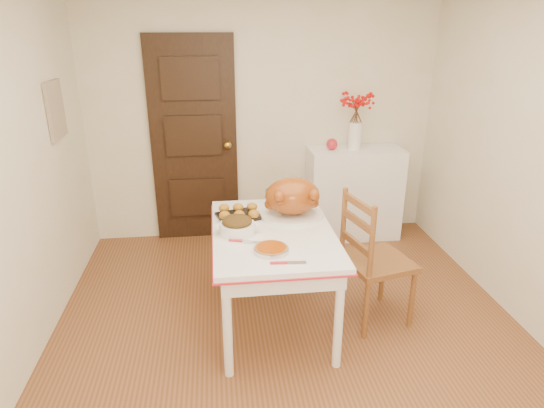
{
  "coord_description": "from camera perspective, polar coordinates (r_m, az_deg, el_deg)",
  "views": [
    {
      "loc": [
        -0.49,
        -2.68,
        2.14
      ],
      "look_at": [
        -0.11,
        0.38,
        0.94
      ],
      "focal_mm": 30.87,
      "sensor_mm": 36.0,
      "label": 1
    }
  ],
  "objects": [
    {
      "name": "apple",
      "position": [
        4.75,
        7.32,
        7.25
      ],
      "size": [
        0.11,
        0.11,
        0.11
      ],
      "primitive_type": "sphere",
      "color": "red",
      "rests_on": "sideboard"
    },
    {
      "name": "berry_vase",
      "position": [
        4.76,
        10.19,
        9.88
      ],
      "size": [
        0.29,
        0.29,
        0.56
      ],
      "primitive_type": null,
      "color": "white",
      "rests_on": "sideboard"
    },
    {
      "name": "wall_back",
      "position": [
        4.79,
        -1.11,
        10.5
      ],
      "size": [
        3.5,
        0.0,
        2.5
      ],
      "primitive_type": "cube",
      "color": "silver",
      "rests_on": "ground"
    },
    {
      "name": "chair_oak",
      "position": [
        3.57,
        12.78,
        -6.5
      ],
      "size": [
        0.55,
        0.55,
        1.03
      ],
      "primitive_type": null,
      "rotation": [
        0.0,
        0.0,
        1.81
      ],
      "color": "brown",
      "rests_on": "floor"
    },
    {
      "name": "turkey_platter",
      "position": [
        3.51,
        2.5,
        0.71
      ],
      "size": [
        0.54,
        0.46,
        0.3
      ],
      "primitive_type": null,
      "rotation": [
        0.0,
        0.0,
        0.16
      ],
      "color": "#944411",
      "rests_on": "kitchen_table"
    },
    {
      "name": "carving_knife",
      "position": [
        3.16,
        -3.03,
        -4.58
      ],
      "size": [
        0.26,
        0.13,
        0.01
      ],
      "primitive_type": null,
      "rotation": [
        0.0,
        0.0,
        -0.28
      ],
      "color": "silver",
      "rests_on": "kitchen_table"
    },
    {
      "name": "rolls_tray",
      "position": [
        3.54,
        -4.08,
        -0.99
      ],
      "size": [
        0.37,
        0.32,
        0.08
      ],
      "primitive_type": null,
      "rotation": [
        0.0,
        0.0,
        0.3
      ],
      "color": "#A8721B",
      "rests_on": "kitchen_table"
    },
    {
      "name": "shaker_pair",
      "position": [
        3.76,
        3.55,
        0.38
      ],
      "size": [
        0.09,
        0.05,
        0.08
      ],
      "primitive_type": null,
      "rotation": [
        0.0,
        0.0,
        -0.14
      ],
      "color": "white",
      "rests_on": "kitchen_table"
    },
    {
      "name": "kitchen_table",
      "position": [
        3.51,
        0.1,
        -8.87
      ],
      "size": [
        0.87,
        1.27,
        0.76
      ],
      "primitive_type": null,
      "color": "white",
      "rests_on": "floor"
    },
    {
      "name": "pie_server",
      "position": [
        2.89,
        1.99,
        -7.16
      ],
      "size": [
        0.23,
        0.08,
        0.01
      ],
      "primitive_type": null,
      "rotation": [
        0.0,
        0.0,
        -0.07
      ],
      "color": "silver",
      "rests_on": "kitchen_table"
    },
    {
      "name": "floor",
      "position": [
        3.47,
        2.68,
        -16.93
      ],
      "size": [
        3.5,
        4.0,
        0.0
      ],
      "primitive_type": "cube",
      "color": "brown",
      "rests_on": "ground"
    },
    {
      "name": "drinking_glass",
      "position": [
        3.79,
        -0.26,
        0.89
      ],
      "size": [
        0.08,
        0.08,
        0.12
      ],
      "primitive_type": "cylinder",
      "rotation": [
        0.0,
        0.0,
        0.1
      ],
      "color": "white",
      "rests_on": "kitchen_table"
    },
    {
      "name": "sideboard",
      "position": [
        4.97,
        9.91,
        1.31
      ],
      "size": [
        0.95,
        0.42,
        0.95
      ],
      "primitive_type": "cube",
      "color": "white",
      "rests_on": "floor"
    },
    {
      "name": "pumpkin_pie",
      "position": [
        3.02,
        -0.08,
        -5.43
      ],
      "size": [
        0.28,
        0.28,
        0.05
      ],
      "primitive_type": "cylinder",
      "rotation": [
        0.0,
        0.0,
        -0.29
      ],
      "color": "#943803",
      "rests_on": "kitchen_table"
    },
    {
      "name": "stuffing_dish",
      "position": [
        3.27,
        -4.28,
        -2.62
      ],
      "size": [
        0.34,
        0.28,
        0.12
      ],
      "primitive_type": null,
      "rotation": [
        0.0,
        0.0,
        0.13
      ],
      "color": "#583D12",
      "rests_on": "kitchen_table"
    },
    {
      "name": "photo_board",
      "position": [
        4.13,
        -24.9,
        10.36
      ],
      "size": [
        0.03,
        0.35,
        0.45
      ],
      "primitive_type": "cube",
      "color": "tan",
      "rests_on": "ground"
    },
    {
      "name": "door_back",
      "position": [
        4.79,
        -9.48,
        7.52
      ],
      "size": [
        0.85,
        0.06,
        2.06
      ],
      "primitive_type": "cube",
      "color": "black",
      "rests_on": "ground"
    }
  ]
}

